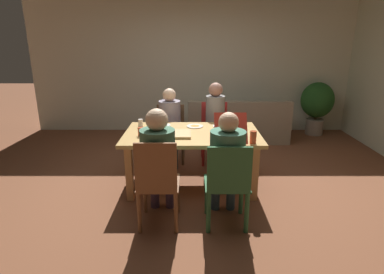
# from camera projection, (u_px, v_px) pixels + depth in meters

# --- Properties ---
(ground_plane) EXTENTS (20.00, 20.00, 0.00)m
(ground_plane) POSITION_uv_depth(u_px,v_px,m) (192.00, 185.00, 4.26)
(ground_plane) COLOR brown
(back_wall) EXTENTS (6.51, 0.12, 2.96)m
(back_wall) POSITION_uv_depth(u_px,v_px,m) (192.00, 59.00, 6.43)
(back_wall) COLOR beige
(back_wall) RESTS_ON ground
(dining_table) EXTENTS (1.72, 1.04, 0.73)m
(dining_table) POSITION_uv_depth(u_px,v_px,m) (192.00, 139.00, 4.07)
(dining_table) COLOR tan
(dining_table) RESTS_ON ground
(chair_0) EXTENTS (0.46, 0.39, 0.88)m
(chair_0) POSITION_uv_depth(u_px,v_px,m) (170.00, 130.00, 5.02)
(chair_0) COLOR brown
(chair_0) RESTS_ON ground
(person_0) EXTENTS (0.33, 0.54, 1.16)m
(person_0) POSITION_uv_depth(u_px,v_px,m) (170.00, 120.00, 4.83)
(person_0) COLOR #323A3E
(person_0) RESTS_ON ground
(chair_1) EXTENTS (0.43, 0.45, 0.92)m
(chair_1) POSITION_uv_depth(u_px,v_px,m) (214.00, 130.00, 5.02)
(chair_1) COLOR #A82624
(chair_1) RESTS_ON ground
(person_1) EXTENTS (0.29, 0.48, 1.25)m
(person_1) POSITION_uv_depth(u_px,v_px,m) (215.00, 118.00, 4.81)
(person_1) COLOR #3B383D
(person_1) RESTS_ON ground
(chair_2) EXTENTS (0.45, 0.43, 0.92)m
(chair_2) POSITION_uv_depth(u_px,v_px,m) (227.00, 184.00, 3.17)
(chair_2) COLOR #2E6138
(chair_2) RESTS_ON ground
(person_2) EXTENTS (0.36, 0.51, 1.20)m
(person_2) POSITION_uv_depth(u_px,v_px,m) (227.00, 159.00, 3.23)
(person_2) COLOR #2F414E
(person_2) RESTS_ON ground
(chair_3) EXTENTS (0.42, 0.46, 0.96)m
(chair_3) POSITION_uv_depth(u_px,v_px,m) (158.00, 181.00, 3.15)
(chair_3) COLOR brown
(chair_3) RESTS_ON ground
(person_3) EXTENTS (0.35, 0.54, 1.24)m
(person_3) POSITION_uv_depth(u_px,v_px,m) (158.00, 156.00, 3.24)
(person_3) COLOR #432F45
(person_3) RESTS_ON ground
(pizza_box_0) EXTENTS (0.37, 0.58, 0.34)m
(pizza_box_0) POSITION_uv_depth(u_px,v_px,m) (228.00, 133.00, 3.84)
(pizza_box_0) COLOR red
(pizza_box_0) RESTS_ON dining_table
(pizza_box_1) EXTENTS (0.34, 0.34, 0.03)m
(pizza_box_1) POSITION_uv_depth(u_px,v_px,m) (177.00, 134.00, 3.92)
(pizza_box_1) COLOR tan
(pizza_box_1) RESTS_ON dining_table
(plate_0) EXTENTS (0.24, 0.24, 0.01)m
(plate_0) POSITION_uv_depth(u_px,v_px,m) (222.00, 126.00, 4.30)
(plate_0) COLOR white
(plate_0) RESTS_ON dining_table
(plate_1) EXTENTS (0.22, 0.22, 0.03)m
(plate_1) POSITION_uv_depth(u_px,v_px,m) (163.00, 125.00, 4.35)
(plate_1) COLOR white
(plate_1) RESTS_ON dining_table
(plate_2) EXTENTS (0.23, 0.23, 0.03)m
(plate_2) POSITION_uv_depth(u_px,v_px,m) (195.00, 126.00, 4.30)
(plate_2) COLOR white
(plate_2) RESTS_ON dining_table
(drinking_glass_0) EXTENTS (0.06, 0.06, 0.10)m
(drinking_glass_0) POSITION_uv_depth(u_px,v_px,m) (141.00, 123.00, 4.30)
(drinking_glass_0) COLOR silver
(drinking_glass_0) RESTS_ON dining_table
(drinking_glass_1) EXTENTS (0.07, 0.07, 0.15)m
(drinking_glass_1) POSITION_uv_depth(u_px,v_px,m) (253.00, 137.00, 3.60)
(drinking_glass_1) COLOR #B7492B
(drinking_glass_1) RESTS_ON dining_table
(drinking_glass_2) EXTENTS (0.07, 0.07, 0.13)m
(drinking_glass_2) POSITION_uv_depth(u_px,v_px,m) (157.00, 125.00, 4.12)
(drinking_glass_2) COLOR #B1512C
(drinking_glass_2) RESTS_ON dining_table
(drinking_glass_3) EXTENTS (0.08, 0.08, 0.11)m
(drinking_glass_3) POSITION_uv_depth(u_px,v_px,m) (141.00, 132.00, 3.89)
(drinking_glass_3) COLOR #BE5032
(drinking_glass_3) RESTS_ON dining_table
(couch) EXTENTS (1.88, 0.79, 0.80)m
(couch) POSITION_uv_depth(u_px,v_px,m) (237.00, 126.00, 6.07)
(couch) COLOR gray
(couch) RESTS_ON ground
(potted_plant) EXTENTS (0.64, 0.64, 1.06)m
(potted_plant) POSITION_uv_depth(u_px,v_px,m) (317.00, 103.00, 6.32)
(potted_plant) COLOR gray
(potted_plant) RESTS_ON ground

